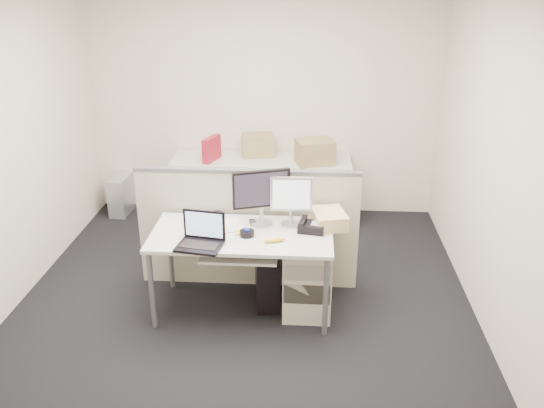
# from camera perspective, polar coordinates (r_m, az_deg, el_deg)

# --- Properties ---
(floor) EXTENTS (4.00, 4.50, 0.01)m
(floor) POSITION_cam_1_polar(r_m,az_deg,el_deg) (5.12, -2.85, -10.33)
(floor) COLOR black
(floor) RESTS_ON ground
(wall_back) EXTENTS (4.00, 0.02, 2.70)m
(wall_back) POSITION_cam_1_polar(r_m,az_deg,el_deg) (6.69, -0.84, 10.34)
(wall_back) COLOR beige
(wall_back) RESTS_ON ground
(wall_front) EXTENTS (4.00, 0.02, 2.70)m
(wall_front) POSITION_cam_1_polar(r_m,az_deg,el_deg) (2.53, -9.42, -12.25)
(wall_front) COLOR beige
(wall_front) RESTS_ON ground
(wall_right) EXTENTS (0.02, 4.50, 2.70)m
(wall_right) POSITION_cam_1_polar(r_m,az_deg,el_deg) (4.72, 21.72, 3.39)
(wall_right) COLOR beige
(wall_right) RESTS_ON ground
(desk) EXTENTS (1.50, 0.75, 0.73)m
(desk) POSITION_cam_1_polar(r_m,az_deg,el_deg) (4.79, -3.00, -3.60)
(desk) COLOR beige
(desk) RESTS_ON floor
(keyboard_tray) EXTENTS (0.62, 0.32, 0.02)m
(keyboard_tray) POSITION_cam_1_polar(r_m,az_deg,el_deg) (4.65, -3.25, -5.07)
(keyboard_tray) COLOR beige
(keyboard_tray) RESTS_ON desk
(drawer_pedestal) EXTENTS (0.40, 0.55, 0.65)m
(drawer_pedestal) POSITION_cam_1_polar(r_m,az_deg,el_deg) (4.96, 3.51, -7.05)
(drawer_pedestal) COLOR beige
(drawer_pedestal) RESTS_ON floor
(cubicle_partition) EXTENTS (2.00, 0.06, 1.10)m
(cubicle_partition) POSITION_cam_1_polar(r_m,az_deg,el_deg) (5.23, -2.41, -2.57)
(cubicle_partition) COLOR #AFA890
(cubicle_partition) RESTS_ON floor
(back_counter) EXTENTS (2.00, 0.60, 0.72)m
(back_counter) POSITION_cam_1_polar(r_m,az_deg,el_deg) (6.67, -1.02, 1.40)
(back_counter) COLOR beige
(back_counter) RESTS_ON floor
(monitor_main) EXTENTS (0.52, 0.34, 0.49)m
(monitor_main) POSITION_cam_1_polar(r_m,az_deg,el_deg) (4.81, -1.05, 0.61)
(monitor_main) COLOR black
(monitor_main) RESTS_ON desk
(monitor_small) EXTENTS (0.35, 0.18, 0.43)m
(monitor_small) POSITION_cam_1_polar(r_m,az_deg,el_deg) (4.81, 1.92, 0.20)
(monitor_small) COLOR #B7B7BC
(monitor_small) RESTS_ON desk
(laptop) EXTENTS (0.38, 0.31, 0.26)m
(laptop) POSITION_cam_1_polar(r_m,az_deg,el_deg) (4.50, -7.27, -2.81)
(laptop) COLOR black
(laptop) RESTS_ON desk
(trackball) EXTENTS (0.15, 0.15, 0.05)m
(trackball) POSITION_cam_1_polar(r_m,az_deg,el_deg) (4.70, -2.49, -2.92)
(trackball) COLOR black
(trackball) RESTS_ON desk
(desk_phone) EXTENTS (0.24, 0.21, 0.07)m
(desk_phone) POSITION_cam_1_polar(r_m,az_deg,el_deg) (4.79, 3.98, -2.31)
(desk_phone) COLOR black
(desk_phone) RESTS_ON desk
(paper_stack) EXTENTS (0.29, 0.32, 0.01)m
(paper_stack) POSITION_cam_1_polar(r_m,az_deg,el_deg) (4.88, -4.26, -2.18)
(paper_stack) COLOR silver
(paper_stack) RESTS_ON desk
(sticky_pad) EXTENTS (0.10, 0.10, 0.01)m
(sticky_pad) POSITION_cam_1_polar(r_m,az_deg,el_deg) (4.76, -3.15, -2.82)
(sticky_pad) COLOR gold
(sticky_pad) RESTS_ON desk
(travel_mug) EXTENTS (0.10, 0.10, 0.16)m
(travel_mug) POSITION_cam_1_polar(r_m,az_deg,el_deg) (4.77, -5.41, -1.83)
(travel_mug) COLOR black
(travel_mug) RESTS_ON desk
(banana) EXTENTS (0.19, 0.10, 0.04)m
(banana) POSITION_cam_1_polar(r_m,az_deg,el_deg) (4.59, 0.23, -3.58)
(banana) COLOR yellow
(banana) RESTS_ON desk
(cellphone) EXTENTS (0.09, 0.13, 0.02)m
(cellphone) POSITION_cam_1_polar(r_m,az_deg,el_deg) (4.93, -1.86, -1.83)
(cellphone) COLOR black
(cellphone) RESTS_ON desk
(manila_folders) EXTENTS (0.33, 0.38, 0.12)m
(manila_folders) POSITION_cam_1_polar(r_m,az_deg,el_deg) (4.89, 5.66, -1.46)
(manila_folders) COLOR #F2C58C
(manila_folders) RESTS_ON desk
(keyboard) EXTENTS (0.44, 0.22, 0.02)m
(keyboard) POSITION_cam_1_polar(r_m,az_deg,el_deg) (4.67, -2.59, -4.62)
(keyboard) COLOR black
(keyboard) RESTS_ON keyboard_tray
(pc_tower_desk) EXTENTS (0.26, 0.52, 0.46)m
(pc_tower_desk) POSITION_cam_1_polar(r_m,az_deg,el_deg) (5.11, -0.46, -7.27)
(pc_tower_desk) COLOR black
(pc_tower_desk) RESTS_ON floor
(pc_tower_spare_dark) EXTENTS (0.34, 0.51, 0.45)m
(pc_tower_spare_dark) POSITION_cam_1_polar(r_m,az_deg,el_deg) (6.97, -9.57, 0.85)
(pc_tower_spare_dark) COLOR black
(pc_tower_spare_dark) RESTS_ON floor
(pc_tower_spare_silver) EXTENTS (0.21, 0.49, 0.45)m
(pc_tower_spare_silver) POSITION_cam_1_polar(r_m,az_deg,el_deg) (7.15, -14.65, 0.99)
(pc_tower_spare_silver) COLOR #B7B7BC
(pc_tower_spare_silver) RESTS_ON floor
(cardboard_box_left) EXTENTS (0.39, 0.32, 0.27)m
(cardboard_box_left) POSITION_cam_1_polar(r_m,az_deg,el_deg) (6.62, -1.39, 5.77)
(cardboard_box_left) COLOR #A6894F
(cardboard_box_left) RESTS_ON back_counter
(cardboard_box_right) EXTENTS (0.47, 0.40, 0.29)m
(cardboard_box_right) POSITION_cam_1_polar(r_m,az_deg,el_deg) (6.36, 4.27, 5.10)
(cardboard_box_right) COLOR #A6894F
(cardboard_box_right) RESTS_ON back_counter
(red_binder) EXTENTS (0.17, 0.32, 0.29)m
(red_binder) POSITION_cam_1_polar(r_m,az_deg,el_deg) (6.48, -6.00, 5.37)
(red_binder) COLOR maroon
(red_binder) RESTS_ON back_counter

